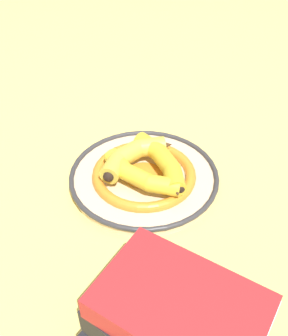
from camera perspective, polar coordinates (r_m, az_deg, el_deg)
The scene contains 6 objects.
ground_plane at distance 0.81m, azimuth 1.39°, elevation -1.95°, with size 2.80×2.80×0.00m, color #E5CC6B.
decorative_bowl at distance 0.79m, azimuth -0.00°, elevation -1.23°, with size 0.30×0.30×0.03m.
banana_a at distance 0.75m, azimuth -0.88°, elevation -0.97°, with size 0.06×0.19×0.03m.
banana_b at distance 0.77m, azimuth 2.83°, elevation 0.83°, with size 0.11×0.18×0.04m.
banana_c at distance 0.79m, azimuth -1.64°, elevation 1.92°, with size 0.18×0.08×0.04m.
book_stack at distance 0.53m, azimuth 4.57°, elevation -22.33°, with size 0.16×0.22×0.14m.
Camera 1 is at (-0.47, -0.37, 0.54)m, focal length 42.00 mm.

